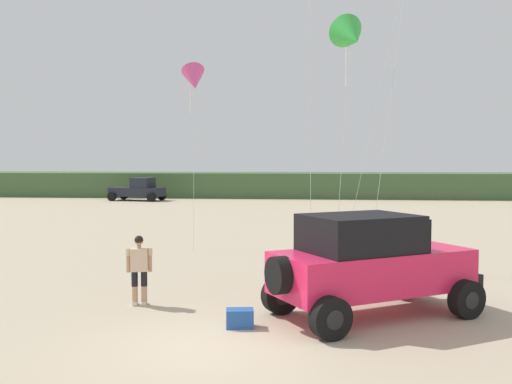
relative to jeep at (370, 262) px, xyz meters
The scene contains 8 objects.
ground_plane 4.10m from the jeep, 142.84° to the right, with size 220.00×220.00×0.00m, color tan.
dune_ridge 42.66m from the jeep, 96.31° to the left, with size 90.00×7.98×2.29m, color #426038.
jeep is the anchor object (origin of this frame).
person_watching 5.37m from the jeep, behind, with size 0.61×0.37×1.67m.
cooler_box 3.13m from the jeep, 157.73° to the right, with size 0.56×0.36×0.38m, color #23519E.
distant_pickup 38.70m from the jeep, 114.78° to the left, with size 4.86×3.08×1.98m.
kite_blue_swept 9.29m from the jeep, 90.10° to the left, with size 1.63×3.14×8.31m.
kite_white_parafoil 14.18m from the jeep, 118.97° to the left, with size 1.36×4.01×7.64m.
Camera 1 is at (1.86, -10.19, 3.43)m, focal length 39.89 mm.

